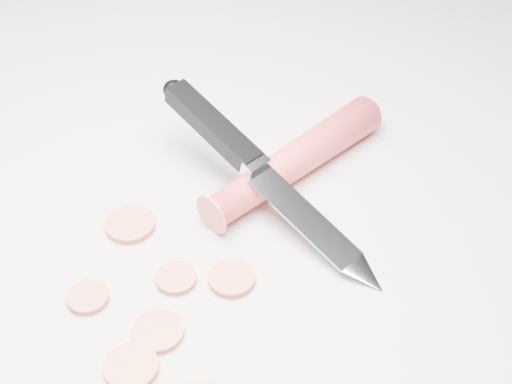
% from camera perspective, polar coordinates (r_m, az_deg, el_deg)
% --- Properties ---
extents(ground, '(2.40, 2.40, 0.00)m').
position_cam_1_polar(ground, '(0.57, -5.62, -4.67)').
color(ground, silver).
rests_on(ground, ground).
extents(carrot, '(0.12, 0.19, 0.03)m').
position_cam_1_polar(carrot, '(0.62, 3.17, 2.57)').
color(carrot, red).
rests_on(carrot, ground).
extents(carrot_slice_0, '(0.03, 0.03, 0.01)m').
position_cam_1_polar(carrot_slice_0, '(0.55, -13.28, -8.20)').
color(carrot_slice_0, '#E46E4E').
rests_on(carrot_slice_0, ground).
extents(carrot_slice_1, '(0.04, 0.04, 0.01)m').
position_cam_1_polar(carrot_slice_1, '(0.51, -9.96, -13.64)').
color(carrot_slice_1, '#E46E4E').
rests_on(carrot_slice_1, ground).
extents(carrot_slice_2, '(0.04, 0.04, 0.01)m').
position_cam_1_polar(carrot_slice_2, '(0.55, -1.95, -6.95)').
color(carrot_slice_2, '#E46E4E').
rests_on(carrot_slice_2, ground).
extents(carrot_slice_4, '(0.03, 0.03, 0.01)m').
position_cam_1_polar(carrot_slice_4, '(0.55, -6.40, -6.88)').
color(carrot_slice_4, '#E46E4E').
rests_on(carrot_slice_4, ground).
extents(carrot_slice_5, '(0.04, 0.04, 0.01)m').
position_cam_1_polar(carrot_slice_5, '(0.59, -10.03, -2.58)').
color(carrot_slice_5, '#E46E4E').
rests_on(carrot_slice_5, ground).
extents(carrot_slice_6, '(0.04, 0.04, 0.01)m').
position_cam_1_polar(carrot_slice_6, '(0.52, -7.83, -10.99)').
color(carrot_slice_6, '#E46E4E').
rests_on(carrot_slice_6, ground).
extents(kitchen_knife, '(0.24, 0.14, 0.07)m').
position_cam_1_polar(kitchen_knife, '(0.58, 0.94, 1.38)').
color(kitchen_knife, silver).
rests_on(kitchen_knife, ground).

